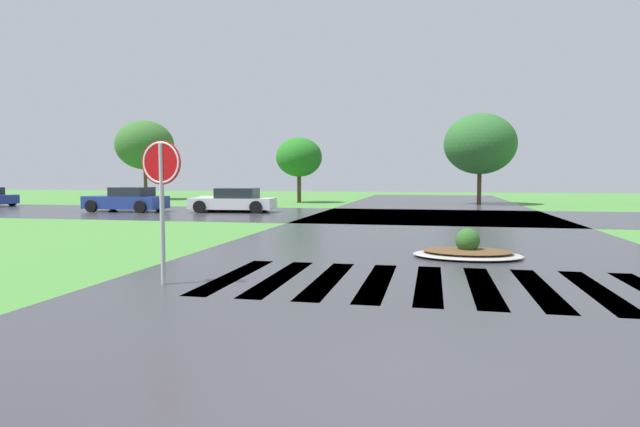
# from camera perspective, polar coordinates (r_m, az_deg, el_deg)

# --- Properties ---
(ground_plane) EXTENTS (120.00, 120.00, 0.10)m
(ground_plane) POSITION_cam_1_polar(r_m,az_deg,el_deg) (5.02, 11.09, -18.66)
(ground_plane) COLOR #478438
(asphalt_roadway) EXTENTS (11.32, 80.00, 0.01)m
(asphalt_roadway) POSITION_cam_1_polar(r_m,az_deg,el_deg) (14.75, 11.68, -3.38)
(asphalt_roadway) COLOR #35353A
(asphalt_roadway) RESTS_ON ground
(asphalt_cross_road) EXTENTS (90.00, 10.18, 0.01)m
(asphalt_cross_road) POSITION_cam_1_polar(r_m,az_deg,el_deg) (25.68, 11.80, -0.28)
(asphalt_cross_road) COLOR #35353A
(asphalt_cross_road) RESTS_ON ground
(crosswalk_stripes) EXTENTS (7.65, 3.60, 0.01)m
(crosswalk_stripes) POSITION_cam_1_polar(r_m,az_deg,el_deg) (9.60, 11.53, -7.34)
(crosswalk_stripes) COLOR white
(crosswalk_stripes) RESTS_ON ground
(stop_sign) EXTENTS (0.76, 0.11, 2.49)m
(stop_sign) POSITION_cam_1_polar(r_m,az_deg,el_deg) (9.57, -16.55, 3.67)
(stop_sign) COLOR #B2B5BA
(stop_sign) RESTS_ON ground
(median_island) EXTENTS (2.49, 1.71, 0.68)m
(median_island) POSITION_cam_1_polar(r_m,az_deg,el_deg) (12.84, 15.44, -3.89)
(median_island) COLOR #9E9B93
(median_island) RESTS_ON ground
(car_silver_hatch) EXTENTS (4.24, 2.15, 1.30)m
(car_silver_hatch) POSITION_cam_1_polar(r_m,az_deg,el_deg) (30.17, -19.86, 1.34)
(car_silver_hatch) COLOR navy
(car_silver_hatch) RESTS_ON ground
(car_white_sedan) EXTENTS (4.46, 2.22, 1.26)m
(car_white_sedan) POSITION_cam_1_polar(r_m,az_deg,el_deg) (28.31, -9.17, 1.33)
(car_white_sedan) COLOR silver
(car_white_sedan) RESTS_ON ground
(drainage_pipe_stack) EXTENTS (3.51, 1.25, 0.80)m
(drainage_pipe_stack) POSITION_cam_1_polar(r_m,az_deg,el_deg) (29.73, -9.74, 1.08)
(drainage_pipe_stack) COLOR #9E9B93
(drainage_pipe_stack) RESTS_ON ground
(background_treeline) EXTENTS (41.78, 6.90, 6.35)m
(background_treeline) POSITION_cam_1_polar(r_m,az_deg,el_deg) (38.66, 2.80, 7.07)
(background_treeline) COLOR #4C3823
(background_treeline) RESTS_ON ground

